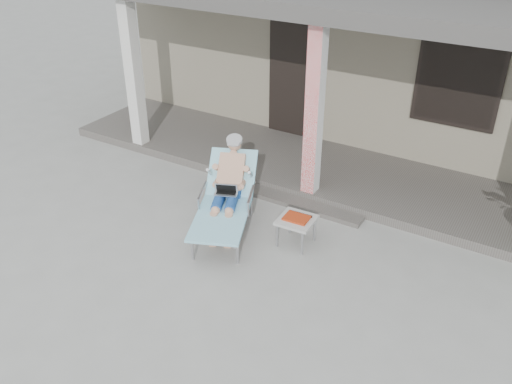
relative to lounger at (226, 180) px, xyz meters
The scene contains 7 objects.
ground 1.32m from the lounger, 50.56° to the right, with size 60.00×60.00×0.00m, color #9E9E99.
house 5.77m from the lounger, 83.05° to the left, with size 10.40×5.40×3.30m.
porch_deck 2.37m from the lounger, 72.34° to the left, with size 10.00×2.00×0.15m, color #605B56.
porch_overhang 3.01m from the lounger, 71.91° to the left, with size 10.00×2.30×2.85m.
porch_step 1.42m from the lounger, 55.79° to the left, with size 2.00×0.30×0.07m, color #605B56.
lounger is the anchor object (origin of this frame).
side_table 1.15m from the lounger, ahead, with size 0.51×0.51×0.43m.
Camera 1 is at (3.10, -4.67, 4.38)m, focal length 38.00 mm.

